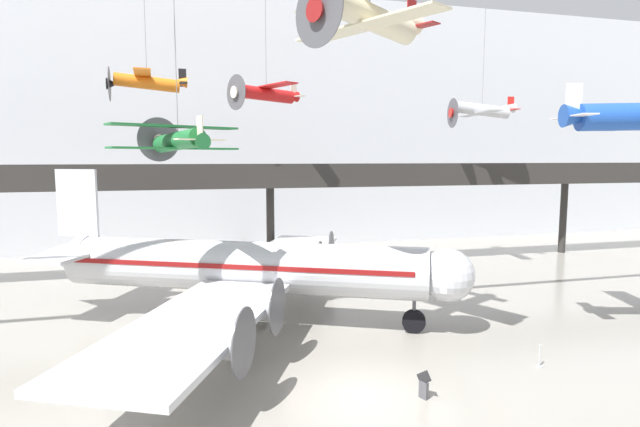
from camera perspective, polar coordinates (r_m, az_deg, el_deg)
ground_plane at (r=21.97m, az=4.88°, el=-19.89°), size 260.00×260.00×0.00m
hangar_back_wall at (r=55.78m, az=-7.79°, el=10.26°), size 140.00×3.00×27.05m
mezzanine_walkway at (r=42.43m, az=-5.53°, el=3.50°), size 110.00×3.20×9.23m
airliner_silver_main at (r=29.89m, az=-9.05°, el=-6.12°), size 25.15×29.65×9.02m
suspended_plane_red_highwing at (r=41.34m, az=-6.16°, el=13.48°), size 6.47×7.33×9.37m
suspended_plane_silver_racer at (r=45.77m, az=18.02°, el=11.16°), size 5.84×7.12×10.43m
suspended_plane_cream_biplane at (r=24.58m, az=5.64°, el=21.56°), size 7.17×8.10×8.48m
suspended_plane_green_biplane at (r=26.41m, az=-15.94°, el=8.11°), size 6.50×5.71×13.00m
suspended_plane_orange_highwing at (r=43.65m, az=-19.16°, el=14.02°), size 6.25×7.65×8.64m
stanchion_barrier at (r=26.34m, az=23.77°, el=-15.06°), size 0.36×0.36×1.08m
info_sign_pedestal at (r=21.80m, az=11.77°, el=-18.90°), size 0.33×0.73×1.24m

